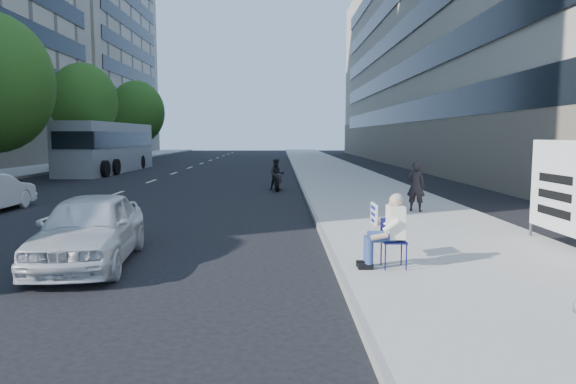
{
  "coord_description": "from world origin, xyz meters",
  "views": [
    {
      "loc": [
        0.42,
        -7.67,
        2.43
      ],
      "look_at": [
        0.6,
        3.31,
        1.23
      ],
      "focal_mm": 32.0,
      "sensor_mm": 36.0,
      "label": 1
    }
  ],
  "objects_px": {
    "seated_protester": "(387,227)",
    "pedestrian_woman": "(416,186)",
    "white_sedan_near": "(90,229)",
    "protest_banner": "(570,188)",
    "bus": "(109,148)",
    "motorcycle": "(277,176)"
  },
  "relations": [
    {
      "from": "white_sedan_near",
      "to": "seated_protester",
      "type": "bearing_deg",
      "value": -15.42
    },
    {
      "from": "motorcycle",
      "to": "bus",
      "type": "relative_size",
      "value": 0.17
    },
    {
      "from": "protest_banner",
      "to": "white_sedan_near",
      "type": "distance_m",
      "value": 9.41
    },
    {
      "from": "white_sedan_near",
      "to": "protest_banner",
      "type": "bearing_deg",
      "value": -3.61
    },
    {
      "from": "pedestrian_woman",
      "to": "white_sedan_near",
      "type": "distance_m",
      "value": 9.67
    },
    {
      "from": "protest_banner",
      "to": "white_sedan_near",
      "type": "bearing_deg",
      "value": -177.88
    },
    {
      "from": "protest_banner",
      "to": "motorcycle",
      "type": "height_order",
      "value": "protest_banner"
    },
    {
      "from": "white_sedan_near",
      "to": "bus",
      "type": "bearing_deg",
      "value": 101.66
    },
    {
      "from": "pedestrian_woman",
      "to": "white_sedan_near",
      "type": "xyz_separation_m",
      "value": [
        -7.76,
        -5.76,
        -0.24
      ]
    },
    {
      "from": "seated_protester",
      "to": "bus",
      "type": "relative_size",
      "value": 0.11
    },
    {
      "from": "pedestrian_woman",
      "to": "motorcycle",
      "type": "relative_size",
      "value": 0.75
    },
    {
      "from": "seated_protester",
      "to": "motorcycle",
      "type": "height_order",
      "value": "seated_protester"
    },
    {
      "from": "protest_banner",
      "to": "bus",
      "type": "xyz_separation_m",
      "value": [
        -17.31,
        25.01,
        0.23
      ]
    },
    {
      "from": "seated_protester",
      "to": "pedestrian_woman",
      "type": "height_order",
      "value": "pedestrian_woman"
    },
    {
      "from": "white_sedan_near",
      "to": "bus",
      "type": "relative_size",
      "value": 0.33
    },
    {
      "from": "seated_protester",
      "to": "protest_banner",
      "type": "xyz_separation_m",
      "value": [
        3.89,
        1.28,
        0.53
      ]
    },
    {
      "from": "bus",
      "to": "motorcycle",
      "type": "bearing_deg",
      "value": -44.47
    },
    {
      "from": "white_sedan_near",
      "to": "motorcycle",
      "type": "distance_m",
      "value": 13.83
    },
    {
      "from": "seated_protester",
      "to": "motorcycle",
      "type": "distance_m",
      "value": 14.45
    },
    {
      "from": "seated_protester",
      "to": "pedestrian_woman",
      "type": "bearing_deg",
      "value": 71.2
    },
    {
      "from": "pedestrian_woman",
      "to": "bus",
      "type": "relative_size",
      "value": 0.13
    },
    {
      "from": "pedestrian_woman",
      "to": "protest_banner",
      "type": "bearing_deg",
      "value": 135.05
    }
  ]
}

